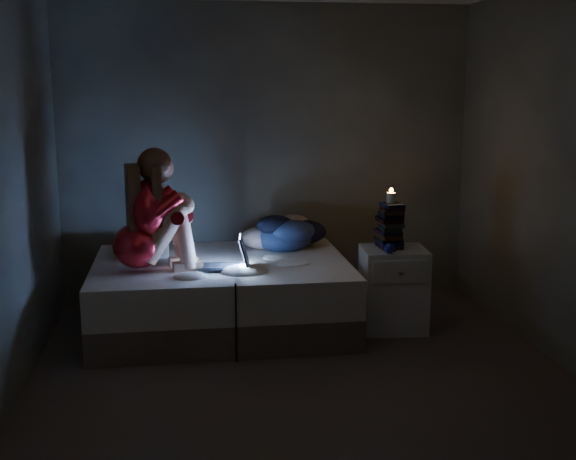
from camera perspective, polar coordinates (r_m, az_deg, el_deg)
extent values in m
cube|color=#504440|center=(4.99, 1.14, -11.45)|extent=(3.60, 3.80, 0.02)
cube|color=#40423E|center=(6.52, -1.62, 5.86)|extent=(3.60, 0.02, 2.60)
cube|color=#40423E|center=(2.80, 7.75, -1.55)|extent=(3.60, 0.02, 2.60)
cube|color=#40423E|center=(4.69, -21.18, 2.96)|extent=(0.02, 3.80, 2.60)
cube|color=#40423E|center=(5.25, 21.10, 3.79)|extent=(0.02, 3.80, 2.60)
cube|color=white|center=(6.10, -11.24, -1.35)|extent=(0.43, 0.30, 0.12)
cube|color=silver|center=(5.87, 8.15, -4.55)|extent=(0.52, 0.47, 0.65)
cylinder|color=beige|center=(5.75, 8.00, 2.64)|extent=(0.07, 0.07, 0.08)
cube|color=black|center=(5.72, 7.78, -1.51)|extent=(0.11, 0.15, 0.01)
sphere|color=navy|center=(5.61, 8.00, -1.43)|extent=(0.08, 0.08, 0.08)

